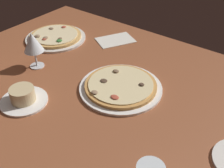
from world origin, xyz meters
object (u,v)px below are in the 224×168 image
Objects in this scene: pizza_main at (121,86)px; ramekin_on_saucer at (23,97)px; wine_glass_far at (33,43)px; paper_menu at (115,40)px; pizza_side at (56,37)px.

ramekin_on_saucer reaches higher than pizza_main.
pizza_main is 2.03× the size of wine_glass_far.
paper_menu is (25.41, -30.59, -1.04)cm from pizza_main.
pizza_main is at bearing -130.14° from ramekin_on_saucer.
ramekin_on_saucer is at bearing 49.86° from pizza_main.
ramekin_on_saucer is 0.94× the size of paper_menu.
pizza_main is 1.86× the size of ramekin_on_saucer.
paper_menu is at bearing -107.28° from wine_glass_far.
wine_glass_far is at bearing 119.09° from pizza_side.
wine_glass_far is 0.87× the size of paper_menu.
wine_glass_far reaches higher than pizza_side.
wine_glass_far is at bearing 101.68° from paper_menu.
ramekin_on_saucer is (22.89, 27.15, 1.05)cm from pizza_main.
ramekin_on_saucer is at bearing 128.77° from wine_glass_far.
paper_menu is (-12.24, -39.36, -10.91)cm from wine_glass_far.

